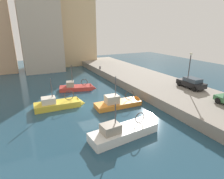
# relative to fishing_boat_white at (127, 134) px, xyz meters

# --- Properties ---
(water_surface) EXTENTS (80.00, 80.00, 0.00)m
(water_surface) POSITION_rel_fishing_boat_white_xyz_m (-0.74, 7.46, -0.10)
(water_surface) COLOR navy
(water_surface) RESTS_ON ground
(quay_wall) EXTENTS (9.00, 56.00, 1.20)m
(quay_wall) POSITION_rel_fishing_boat_white_xyz_m (10.76, 7.46, 0.50)
(quay_wall) COLOR gray
(quay_wall) RESTS_ON ground
(fishing_boat_white) EXTENTS (7.10, 2.47, 4.14)m
(fishing_boat_white) POSITION_rel_fishing_boat_white_xyz_m (0.00, 0.00, 0.00)
(fishing_boat_white) COLOR white
(fishing_boat_white) RESTS_ON ground
(fishing_boat_red) EXTENTS (5.82, 3.16, 4.68)m
(fishing_boat_red) POSITION_rel_fishing_boat_white_xyz_m (-0.05, 14.22, 0.00)
(fishing_boat_red) COLOR #BC3833
(fishing_boat_red) RESTS_ON ground
(fishing_boat_yellow) EXTENTS (6.03, 2.32, 4.47)m
(fishing_boat_yellow) POSITION_rel_fishing_boat_white_xyz_m (-3.92, 8.80, 0.01)
(fishing_boat_yellow) COLOR gold
(fishing_boat_yellow) RESTS_ON ground
(fishing_boat_orange) EXTENTS (6.40, 2.38, 4.65)m
(fishing_boat_orange) POSITION_rel_fishing_boat_white_xyz_m (2.75, 5.93, 0.04)
(fishing_boat_orange) COLOR orange
(fishing_boat_orange) RESTS_ON ground
(parked_car_black) EXTENTS (1.98, 3.89, 1.43)m
(parked_car_black) POSITION_rel_fishing_boat_white_xyz_m (12.94, 4.61, 1.83)
(parked_car_black) COLOR black
(parked_car_black) RESTS_ON quay_wall
(mooring_bollard_mid) EXTENTS (0.28, 0.28, 0.55)m
(mooring_bollard_mid) POSITION_rel_fishing_boat_white_xyz_m (6.61, 21.46, 1.37)
(mooring_bollard_mid) COLOR #2D2D33
(mooring_bollard_mid) RESTS_ON quay_wall
(quay_streetlamp) EXTENTS (0.36, 0.36, 4.83)m
(quay_streetlamp) POSITION_rel_fishing_boat_white_xyz_m (12.26, 4.70, 4.35)
(quay_streetlamp) COLOR #38383D
(quay_streetlamp) RESTS_ON quay_wall
(waterfront_building_west_mid) EXTENTS (10.44, 7.33, 24.40)m
(waterfront_building_west_mid) POSITION_rel_fishing_boat_white_xyz_m (5.29, 35.66, 12.12)
(waterfront_building_west_mid) COLOR #D1B284
(waterfront_building_west_mid) RESTS_ON ground
(waterfront_building_east_mid) EXTENTS (8.21, 9.35, 20.60)m
(waterfront_building_east_mid) POSITION_rel_fishing_boat_white_xyz_m (-2.84, 31.91, 10.22)
(waterfront_building_east_mid) COLOR #B2A899
(waterfront_building_east_mid) RESTS_ON ground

